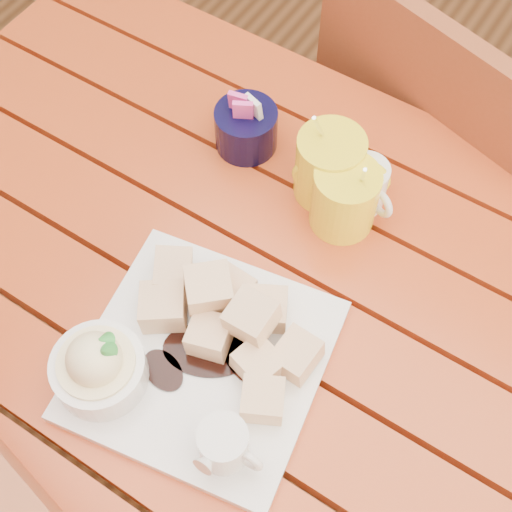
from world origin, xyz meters
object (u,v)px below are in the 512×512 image
Objects in this scene: dessert_plate at (183,356)px; chair_far at (436,165)px; table at (251,328)px; coffee_mug_right at (331,166)px; coffee_mug_left at (343,196)px.

chair_far reaches higher than dessert_plate.
chair_far reaches higher than table.
dessert_plate is (-0.01, -0.13, 0.14)m from table.
dessert_plate is 2.09× the size of coffee_mug_right.
table is at bearing -101.83° from coffee_mug_left.
table is 3.77× the size of dessert_plate.
dessert_plate is 0.71m from chair_far.
table is at bearing 84.83° from dessert_plate.
coffee_mug_left reaches higher than dessert_plate.
chair_far is (0.07, 0.52, -0.14)m from table.
coffee_mug_right is at bearing 138.95° from coffee_mug_left.
dessert_plate is 0.29m from coffee_mug_left.
chair_far is at bearing 82.18° from table.
dessert_plate is 2.20× the size of coffee_mug_left.
dessert_plate is at bearing 98.12° from chair_far.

